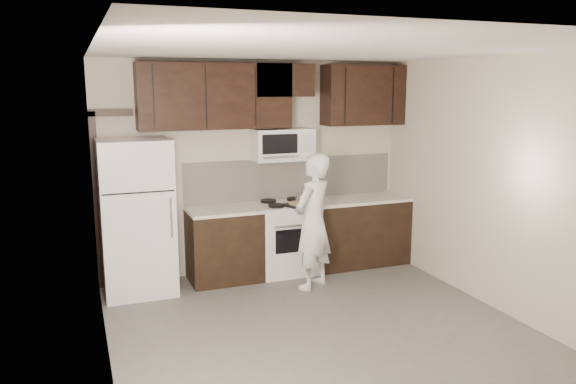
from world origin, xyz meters
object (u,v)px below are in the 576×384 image
refrigerator (137,217)px  person (313,222)px  microwave (282,145)px  stove (286,238)px

refrigerator → person: (1.95, -0.59, -0.09)m
person → microwave: bearing=-116.2°
person → stove: bearing=-114.9°
stove → microwave: size_ratio=1.24×
stove → refrigerator: bearing=-178.5°
refrigerator → stove: bearing=1.5°
stove → person: bearing=-81.1°
microwave → refrigerator: 2.00m
refrigerator → person: 2.04m
microwave → refrigerator: bearing=-174.9°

